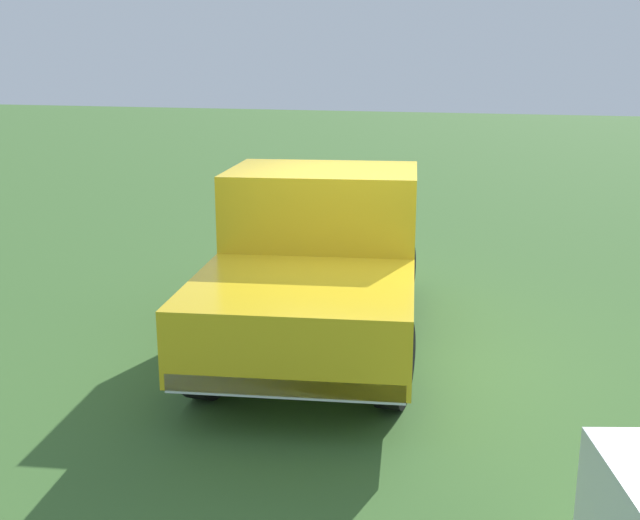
# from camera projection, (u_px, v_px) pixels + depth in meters

# --- Properties ---
(ground_plane) EXTENTS (80.00, 80.00, 0.00)m
(ground_plane) POSITION_uv_depth(u_px,v_px,m) (368.00, 347.00, 7.99)
(ground_plane) COLOR #3D662D
(pickup_truck) EXTENTS (4.89, 2.76, 1.81)m
(pickup_truck) POSITION_uv_depth(u_px,v_px,m) (321.00, 254.00, 8.00)
(pickup_truck) COLOR black
(pickup_truck) RESTS_ON ground_plane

